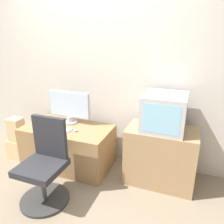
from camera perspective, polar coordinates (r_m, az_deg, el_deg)
name	(u,v)px	position (r m, az deg, el deg)	size (l,w,h in m)	color
ground_plane	(46,214)	(2.55, -16.94, -24.19)	(12.00, 12.00, 0.00)	#7F705B
wall_back	(96,68)	(3.02, -4.11, 11.40)	(4.40, 0.05, 2.60)	beige
desk	(69,146)	(3.09, -11.29, -8.70)	(1.18, 0.63, 0.57)	#937047
side_stand	(160,156)	(2.74, 12.51, -11.12)	(0.81, 0.47, 0.70)	#A37F56
main_monitor	(69,107)	(3.03, -11.08, 1.36)	(0.61, 0.20, 0.45)	#B2B2B7
keyboard	(59,129)	(2.92, -13.61, -4.29)	(0.34, 0.12, 0.01)	silver
mouse	(75,130)	(2.81, -9.53, -4.76)	(0.06, 0.04, 0.03)	silver
crt_tv	(164,112)	(2.52, 13.46, -0.04)	(0.47, 0.48, 0.41)	#B7B7BC
office_chair	(45,168)	(2.51, -17.15, -13.73)	(0.53, 0.53, 0.92)	#333333
cardboard_box_lower	(19,149)	(3.53, -23.07, -8.86)	(0.33, 0.18, 0.28)	#D1B27F
cardboard_box_upper	(16,130)	(3.40, -23.75, -4.25)	(0.19, 0.17, 0.34)	#D1B27F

